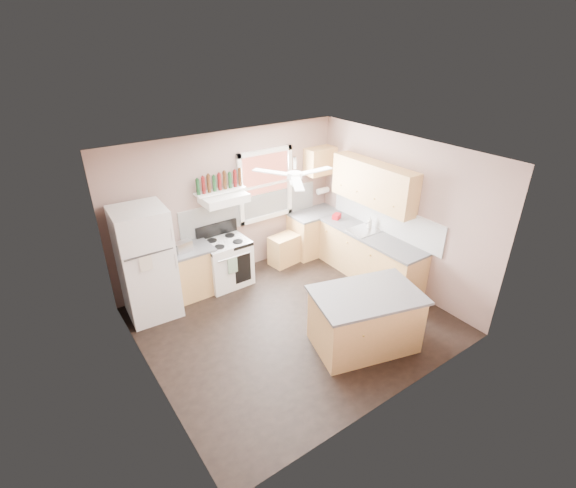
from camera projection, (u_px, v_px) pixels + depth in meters
floor at (294, 321)px, 6.74m from camera, size 4.50×4.50×0.00m
ceiling at (295, 157)px, 5.51m from camera, size 4.50×4.50×0.00m
wall_back at (229, 205)px, 7.60m from camera, size 4.50×0.05×2.70m
wall_right at (400, 213)px, 7.29m from camera, size 0.05×4.00×2.70m
wall_left at (139, 298)px, 4.96m from camera, size 0.05×4.00×2.70m
backsplash_back at (252, 209)px, 7.88m from camera, size 2.90×0.03×0.55m
backsplash_right at (384, 217)px, 7.56m from camera, size 0.03×2.60×0.55m
window_view at (265, 185)px, 7.84m from camera, size 1.00×0.02×1.20m
window_frame at (266, 185)px, 7.82m from camera, size 1.16×0.07×1.36m
refrigerator at (146, 264)px, 6.54m from camera, size 0.83×0.81×1.86m
base_cabinet_left at (187, 273)px, 7.24m from camera, size 0.90×0.60×0.86m
counter_left at (184, 250)px, 7.03m from camera, size 0.92×0.62×0.04m
toaster at (183, 247)px, 6.92m from camera, size 0.30×0.20×0.18m
stove at (226, 262)px, 7.58m from camera, size 0.81×0.65×0.86m
range_hood at (224, 198)px, 7.16m from camera, size 0.78×0.50×0.14m
bottle_shelf at (220, 191)px, 7.20m from camera, size 0.90×0.26×0.03m
cart at (284, 251)px, 8.30m from camera, size 0.61×0.44×0.56m
base_cabinet_corner at (314, 233)px, 8.68m from camera, size 1.00×0.60×0.86m
base_cabinet_right at (369, 257)px, 7.76m from camera, size 0.60×2.20×0.86m
counter_corner at (315, 213)px, 8.47m from camera, size 1.02×0.62×0.04m
counter_right at (371, 235)px, 7.55m from camera, size 0.62×2.22×0.04m
sink at (363, 231)px, 7.69m from camera, size 0.55×0.45×0.03m
faucet at (370, 225)px, 7.73m from camera, size 0.03×0.03×0.14m
upper_cabinet_right at (373, 184)px, 7.35m from camera, size 0.33×1.80×0.76m
upper_cabinet_corner at (320, 161)px, 8.20m from camera, size 0.60×0.33×0.52m
paper_towel at (323, 191)px, 8.58m from camera, size 0.26×0.12×0.12m
island at (365, 321)px, 6.06m from camera, size 1.62×1.26×0.86m
island_top at (367, 295)px, 5.85m from camera, size 1.73×1.36×0.04m
ceiling_fan_hub at (295, 175)px, 5.62m from camera, size 0.20×0.20×0.08m
soap_bottle at (370, 222)px, 7.73m from camera, size 0.12×0.12×0.24m
red_caddy at (337, 216)px, 8.15m from camera, size 0.21×0.18×0.10m
wine_bottles at (220, 182)px, 7.13m from camera, size 0.86×0.06×0.31m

